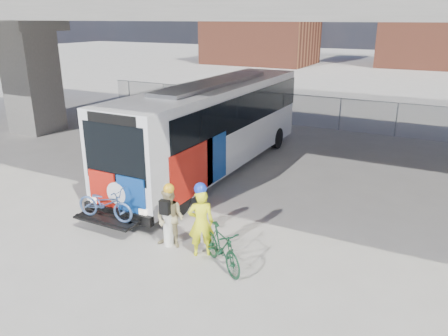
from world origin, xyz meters
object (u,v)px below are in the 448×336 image
Objects in this scene: bollard at (168,228)px; bike_parked at (222,247)px; cyclist_hivis at (201,221)px; bus at (214,120)px; cyclist_tan at (170,217)px.

bollard is 0.54× the size of bike_parked.
bus is at bearing -98.75° from cyclist_hivis.
cyclist_hivis is (3.08, -6.31, -1.11)m from bus.
bus is 6.81m from bollard.
cyclist_hivis is (1.07, 0.00, 0.46)m from bollard.
bus is at bearing 101.79° from cyclist_tan.
bus is at bearing 64.47° from bike_parked.
bollard is at bearing -34.78° from cyclist_hivis.
cyclist_hivis is at bearing 0.00° from bollard.
bike_parked is (0.78, -0.31, -0.43)m from cyclist_hivis.
cyclist_hivis reaches higher than bike_parked.
cyclist_tan is at bearing -34.56° from cyclist_hivis.
bus is 6.77m from cyclist_tan.
bus reaches higher than bollard.
bollard is at bearing 114.78° from bike_parked.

